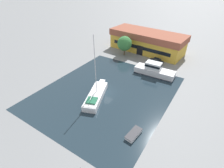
{
  "coord_description": "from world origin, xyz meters",
  "views": [
    {
      "loc": [
        20.39,
        -28.98,
        25.4
      ],
      "look_at": [
        0.0,
        2.6,
        1.0
      ],
      "focal_mm": 28.0,
      "sensor_mm": 36.0,
      "label": 1
    }
  ],
  "objects": [
    {
      "name": "ground_plane",
      "position": [
        0.0,
        0.0,
        0.0
      ],
      "size": [
        440.0,
        440.0,
        0.0
      ],
      "primitive_type": "plane",
      "color": "gray"
    },
    {
      "name": "water_canal",
      "position": [
        0.0,
        0.0,
        0.0
      ],
      "size": [
        29.51,
        34.7,
        0.01
      ],
      "primitive_type": "cube",
      "color": "#1E2D38",
      "rests_on": "ground"
    },
    {
      "name": "warehouse_building",
      "position": [
        -2.65,
        30.45,
        3.63
      ],
      "size": [
        27.89,
        12.44,
        7.16
      ],
      "rotation": [
        0.0,
        0.0,
        -0.08
      ],
      "color": "gold",
      "rests_on": "ground"
    },
    {
      "name": "quay_tree_near_building",
      "position": [
        -7.57,
        22.38,
        4.28
      ],
      "size": [
        5.05,
        5.05,
        6.81
      ],
      "color": "brown",
      "rests_on": "ground"
    },
    {
      "name": "parked_car",
      "position": [
        4.54,
        22.13,
        0.87
      ],
      "size": [
        4.53,
        2.42,
        1.75
      ],
      "rotation": [
        0.0,
        0.0,
        1.41
      ],
      "color": "#1E2328",
      "rests_on": "ground"
    },
    {
      "name": "sailboat_moored",
      "position": [
        -0.74,
        -3.22,
        0.8
      ],
      "size": [
        6.64,
        11.85,
        15.08
      ],
      "rotation": [
        0.0,
        0.0,
        0.36
      ],
      "color": "white",
      "rests_on": "water_canal"
    },
    {
      "name": "motor_cruiser",
      "position": [
        6.63,
        14.79,
        1.36
      ],
      "size": [
        11.55,
        4.11,
        3.74
      ],
      "rotation": [
        0.0,
        0.0,
        1.6
      ],
      "color": "silver",
      "rests_on": "water_canal"
    },
    {
      "name": "small_dinghy",
      "position": [
        11.93,
        -8.54,
        0.35
      ],
      "size": [
        2.01,
        3.92,
        0.67
      ],
      "rotation": [
        0.0,
        0.0,
        6.18
      ],
      "color": "white",
      "rests_on": "water_canal"
    }
  ]
}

